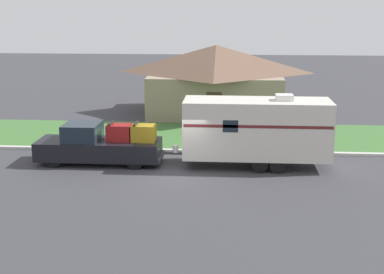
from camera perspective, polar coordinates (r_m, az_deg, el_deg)
ground_plane at (r=24.77m, az=-1.45°, el=-3.96°), size 120.00×120.00×0.00m
curb_strip at (r=28.32m, az=-0.71°, el=-1.49°), size 80.00×0.30×0.14m
lawn_strip at (r=31.86m, az=-0.15°, el=0.17°), size 80.00×7.00×0.03m
house_across_street at (r=38.16m, az=2.55°, el=6.29°), size 9.84×7.73×4.85m
pickup_truck at (r=26.59m, az=-9.82°, el=-0.84°), size 6.13×2.09×2.08m
travel_trailer at (r=25.62m, az=6.92°, el=0.89°), size 7.88×2.32×3.53m
mailbox at (r=28.91m, az=2.23°, el=0.63°), size 0.48×0.20×1.23m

